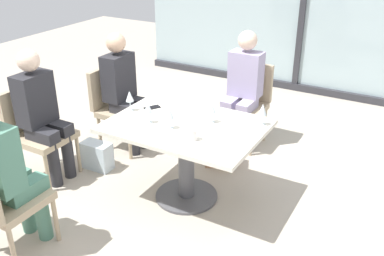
{
  "coord_description": "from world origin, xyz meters",
  "views": [
    {
      "loc": [
        1.66,
        -2.82,
        2.27
      ],
      "look_at": [
        0.0,
        0.1,
        0.65
      ],
      "focal_mm": 40.58,
      "sensor_mm": 36.0,
      "label": 1
    }
  ],
  "objects_px": {
    "chair_side_end": "(36,128)",
    "person_far_left": "(124,87)",
    "dining_table_main": "(186,143)",
    "wine_glass_4": "(130,97)",
    "chair_near_window": "(246,99)",
    "handbag_0": "(97,156)",
    "wine_glass_3": "(148,108)",
    "cell_phone_on_table": "(152,108)",
    "person_front_left": "(5,167)",
    "person_side_end": "(41,110)",
    "chair_far_left": "(117,103)",
    "wine_glass_0": "(170,113)",
    "coffee_cup": "(192,134)",
    "handbag_1": "(221,153)",
    "person_near_window": "(243,85)",
    "wine_glass_2": "(212,108)",
    "wine_glass_1": "(263,110)"
  },
  "relations": [
    {
      "from": "person_near_window",
      "to": "wine_glass_3",
      "type": "relative_size",
      "value": 6.81
    },
    {
      "from": "chair_far_left",
      "to": "person_front_left",
      "type": "bearing_deg",
      "value": -77.39
    },
    {
      "from": "dining_table_main",
      "to": "wine_glass_3",
      "type": "height_order",
      "value": "wine_glass_3"
    },
    {
      "from": "person_far_left",
      "to": "wine_glass_2",
      "type": "distance_m",
      "value": 1.28
    },
    {
      "from": "coffee_cup",
      "to": "handbag_0",
      "type": "height_order",
      "value": "coffee_cup"
    },
    {
      "from": "dining_table_main",
      "to": "wine_glass_2",
      "type": "bearing_deg",
      "value": 38.91
    },
    {
      "from": "person_front_left",
      "to": "cell_phone_on_table",
      "type": "height_order",
      "value": "person_front_left"
    },
    {
      "from": "chair_side_end",
      "to": "person_far_left",
      "type": "distance_m",
      "value": 0.96
    },
    {
      "from": "wine_glass_1",
      "to": "cell_phone_on_table",
      "type": "xyz_separation_m",
      "value": [
        -0.99,
        -0.16,
        -0.13
      ]
    },
    {
      "from": "wine_glass_3",
      "to": "wine_glass_4",
      "type": "height_order",
      "value": "same"
    },
    {
      "from": "chair_far_left",
      "to": "wine_glass_0",
      "type": "xyz_separation_m",
      "value": [
        1.09,
        -0.65,
        0.37
      ]
    },
    {
      "from": "wine_glass_2",
      "to": "person_side_end",
      "type": "bearing_deg",
      "value": -162.32
    },
    {
      "from": "person_far_left",
      "to": "person_front_left",
      "type": "relative_size",
      "value": 1.0
    },
    {
      "from": "chair_near_window",
      "to": "handbag_0",
      "type": "bearing_deg",
      "value": -128.53
    },
    {
      "from": "wine_glass_4",
      "to": "cell_phone_on_table",
      "type": "distance_m",
      "value": 0.23
    },
    {
      "from": "handbag_1",
      "to": "chair_side_end",
      "type": "bearing_deg",
      "value": -167.13
    },
    {
      "from": "person_far_left",
      "to": "handbag_0",
      "type": "bearing_deg",
      "value": -88.19
    },
    {
      "from": "person_far_left",
      "to": "wine_glass_0",
      "type": "relative_size",
      "value": 6.81
    },
    {
      "from": "wine_glass_2",
      "to": "handbag_1",
      "type": "height_order",
      "value": "wine_glass_2"
    },
    {
      "from": "wine_glass_0",
      "to": "handbag_0",
      "type": "relative_size",
      "value": 0.62
    },
    {
      "from": "person_front_left",
      "to": "chair_near_window",
      "type": "bearing_deg",
      "value": 72.67
    },
    {
      "from": "dining_table_main",
      "to": "wine_glass_4",
      "type": "relative_size",
      "value": 6.89
    },
    {
      "from": "wine_glass_0",
      "to": "wine_glass_3",
      "type": "xyz_separation_m",
      "value": [
        -0.21,
        0.0,
        0.0
      ]
    },
    {
      "from": "chair_far_left",
      "to": "coffee_cup",
      "type": "height_order",
      "value": "chair_far_left"
    },
    {
      "from": "person_side_end",
      "to": "cell_phone_on_table",
      "type": "bearing_deg",
      "value": 28.47
    },
    {
      "from": "wine_glass_3",
      "to": "coffee_cup",
      "type": "height_order",
      "value": "wine_glass_3"
    },
    {
      "from": "chair_far_left",
      "to": "chair_side_end",
      "type": "bearing_deg",
      "value": -108.23
    },
    {
      "from": "person_far_left",
      "to": "person_near_window",
      "type": "bearing_deg",
      "value": 32.79
    },
    {
      "from": "handbag_1",
      "to": "cell_phone_on_table",
      "type": "bearing_deg",
      "value": -152.93
    },
    {
      "from": "person_far_left",
      "to": "wine_glass_1",
      "type": "relative_size",
      "value": 6.81
    },
    {
      "from": "person_near_window",
      "to": "handbag_0",
      "type": "height_order",
      "value": "person_near_window"
    },
    {
      "from": "chair_side_end",
      "to": "wine_glass_4",
      "type": "height_order",
      "value": "wine_glass_4"
    },
    {
      "from": "chair_side_end",
      "to": "person_side_end",
      "type": "bearing_deg",
      "value": 0.0
    },
    {
      "from": "chair_side_end",
      "to": "person_near_window",
      "type": "xyz_separation_m",
      "value": [
        1.44,
        1.53,
        0.2
      ]
    },
    {
      "from": "dining_table_main",
      "to": "chair_side_end",
      "type": "xyz_separation_m",
      "value": [
        -1.44,
        -0.34,
        -0.06
      ]
    },
    {
      "from": "person_side_end",
      "to": "wine_glass_0",
      "type": "relative_size",
      "value": 6.81
    },
    {
      "from": "wine_glass_0",
      "to": "handbag_1",
      "type": "xyz_separation_m",
      "value": [
        0.09,
        0.8,
        -0.72
      ]
    },
    {
      "from": "person_front_left",
      "to": "handbag_1",
      "type": "xyz_separation_m",
      "value": [
        0.8,
        1.85,
        -0.56
      ]
    },
    {
      "from": "dining_table_main",
      "to": "wine_glass_0",
      "type": "bearing_deg",
      "value": -117.92
    },
    {
      "from": "chair_far_left",
      "to": "person_side_end",
      "type": "height_order",
      "value": "person_side_end"
    },
    {
      "from": "dining_table_main",
      "to": "person_far_left",
      "type": "bearing_deg",
      "value": 153.87
    },
    {
      "from": "wine_glass_1",
      "to": "cell_phone_on_table",
      "type": "relative_size",
      "value": 1.28
    },
    {
      "from": "chair_near_window",
      "to": "wine_glass_3",
      "type": "height_order",
      "value": "wine_glass_3"
    },
    {
      "from": "dining_table_main",
      "to": "wine_glass_4",
      "type": "distance_m",
      "value": 0.65
    },
    {
      "from": "chair_side_end",
      "to": "wine_glass_4",
      "type": "xyz_separation_m",
      "value": [
        0.87,
        0.34,
        0.37
      ]
    },
    {
      "from": "chair_near_window",
      "to": "person_near_window",
      "type": "distance_m",
      "value": 0.23
    },
    {
      "from": "person_near_window",
      "to": "wine_glass_1",
      "type": "relative_size",
      "value": 6.81
    },
    {
      "from": "handbag_0",
      "to": "person_far_left",
      "type": "bearing_deg",
      "value": 90.09
    },
    {
      "from": "person_front_left",
      "to": "wine_glass_2",
      "type": "distance_m",
      "value": 1.63
    },
    {
      "from": "coffee_cup",
      "to": "handbag_1",
      "type": "height_order",
      "value": "coffee_cup"
    }
  ]
}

